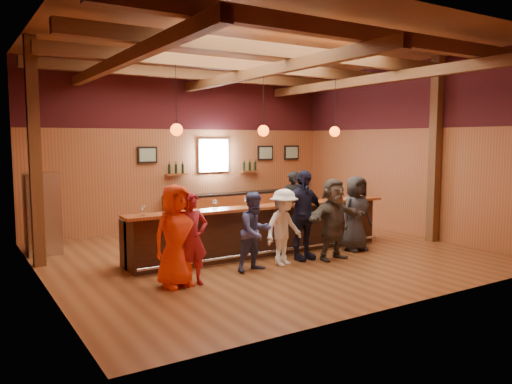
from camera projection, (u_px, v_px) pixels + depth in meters
room at (262, 107)px, 10.70m from camera, size 9.04×9.00×4.52m
bar_counter at (260, 230)px, 11.07m from camera, size 6.30×1.07×1.11m
back_bar_cabinet at (229, 209)px, 14.71m from camera, size 4.00×0.52×0.95m
window at (213, 156)px, 14.52m from camera, size 0.95×0.09×0.95m
framed_pictures at (239, 153)px, 14.97m from camera, size 5.35×0.05×0.45m
wine_shelves at (215, 170)px, 14.51m from camera, size 3.00×0.18×0.30m
pendant_lights at (263, 130)px, 10.70m from camera, size 4.24×0.24×1.37m
stainless_fridge at (42, 213)px, 10.94m from camera, size 0.70×0.70×1.80m
customer_orange at (176, 236)px, 8.49m from camera, size 0.94×0.69×1.76m
customer_redvest at (192, 239)px, 8.56m from camera, size 0.61×0.41×1.62m
customer_denim at (255, 232)px, 9.52m from camera, size 0.81×0.66×1.52m
customer_white at (284, 227)px, 9.94m from camera, size 1.11×0.81×1.54m
customer_navy at (303, 215)px, 10.39m from camera, size 1.13×0.53×1.89m
customer_brown at (333, 219)px, 10.42m from camera, size 1.63×0.65×1.72m
customer_dark at (356, 214)px, 11.26m from camera, size 0.84×0.56×1.70m
bartender at (292, 204)px, 12.85m from camera, size 0.67×0.49×1.71m
ice_bucket at (282, 198)px, 10.92m from camera, size 0.25×0.25×0.27m
bottle_a at (289, 196)px, 11.19m from camera, size 0.08×0.08×0.36m
bottle_b at (304, 196)px, 11.41m from camera, size 0.07×0.07×0.32m
glass_a at (143, 208)px, 9.26m from camera, size 0.08×0.08×0.19m
glass_b at (193, 204)px, 9.77m from camera, size 0.09×0.09×0.20m
glass_c at (214, 202)px, 10.06m from camera, size 0.09×0.09×0.19m
glass_d at (216, 202)px, 10.09m from camera, size 0.09×0.09×0.19m
glass_e at (245, 200)px, 10.51m from camera, size 0.08×0.08×0.18m
glass_f at (298, 198)px, 11.02m from camera, size 0.07×0.07×0.17m
glass_g at (325, 195)px, 11.60m from camera, size 0.07×0.07×0.17m
glass_h at (329, 195)px, 11.66m from camera, size 0.07×0.07×0.16m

